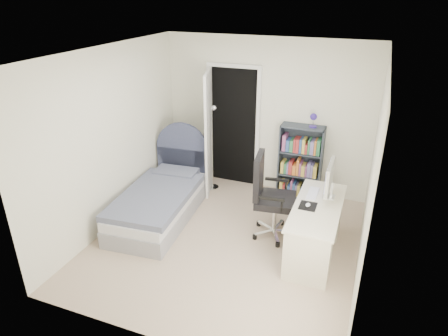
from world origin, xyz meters
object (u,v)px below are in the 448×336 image
(nightstand, at_px, (179,161))
(floor_lamp, at_px, (213,156))
(bookcase, at_px, (300,165))
(office_chair, at_px, (269,192))
(desk, at_px, (316,227))
(bed, at_px, (162,199))

(nightstand, xyz_separation_m, floor_lamp, (0.72, -0.13, 0.25))
(bookcase, height_order, office_chair, bookcase)
(nightstand, relative_size, floor_lamp, 0.36)
(nightstand, bearing_deg, office_chair, -30.30)
(nightstand, height_order, office_chair, office_chair)
(desk, bearing_deg, bed, 177.48)
(floor_lamp, bearing_deg, office_chair, -39.29)
(floor_lamp, bearing_deg, nightstand, 169.59)
(bed, height_order, office_chair, bed)
(nightstand, xyz_separation_m, office_chair, (1.94, -1.14, 0.30))
(bed, bearing_deg, office_chair, 3.20)
(nightstand, relative_size, desk, 0.38)
(bed, relative_size, desk, 1.41)
(bed, bearing_deg, desk, -2.52)
(bookcase, distance_m, office_chair, 1.29)
(floor_lamp, height_order, bookcase, floor_lamp)
(bed, distance_m, bookcase, 2.27)
(desk, distance_m, office_chair, 0.76)
(floor_lamp, bearing_deg, bookcase, 10.63)
(bed, xyz_separation_m, bookcase, (1.79, 1.36, 0.29))
(bed, xyz_separation_m, floor_lamp, (0.38, 1.09, 0.33))
(floor_lamp, bearing_deg, bed, -109.04)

